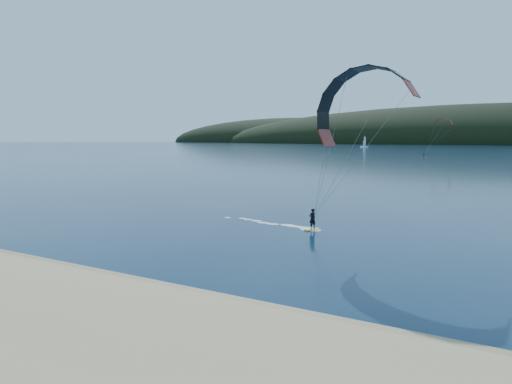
% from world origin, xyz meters
% --- Properties ---
extents(ground, '(1800.00, 1800.00, 0.00)m').
position_xyz_m(ground, '(0.00, 0.00, 0.00)').
color(ground, '#061A32').
rests_on(ground, ground).
extents(wet_sand, '(220.00, 2.50, 0.10)m').
position_xyz_m(wet_sand, '(0.00, 4.50, 0.05)').
color(wet_sand, '#8E7E53').
rests_on(wet_sand, ground).
extents(kitesurfer_near, '(21.05, 7.44, 13.24)m').
position_xyz_m(kitesurfer_near, '(4.60, 20.36, 9.33)').
color(kitesurfer_near, '#F1AA1C').
rests_on(kitesurfer_near, ground).
extents(kitesurfer_far, '(12.72, 4.47, 16.07)m').
position_xyz_m(kitesurfer_far, '(-19.63, 199.71, 12.81)').
color(kitesurfer_far, '#F1AA1C').
rests_on(kitesurfer_far, ground).
extents(sailboat, '(7.70, 5.15, 10.76)m').
position_xyz_m(sailboat, '(-117.37, 398.16, 0.79)').
color(sailboat, white).
rests_on(sailboat, ground).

